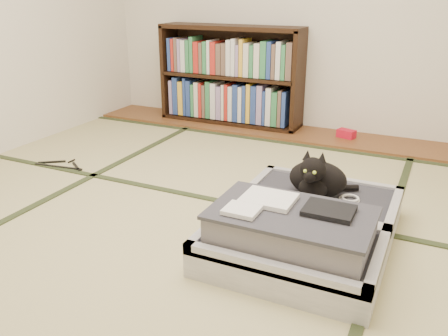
% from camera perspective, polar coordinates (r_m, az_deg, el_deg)
% --- Properties ---
extents(floor, '(4.50, 4.50, 0.00)m').
position_cam_1_polar(floor, '(2.65, -4.26, -7.34)').
color(floor, tan).
rests_on(floor, ground).
extents(wood_strip, '(4.00, 0.50, 0.02)m').
position_cam_1_polar(wood_strip, '(4.37, 8.74, 4.15)').
color(wood_strip, brown).
rests_on(wood_strip, ground).
extents(red_item, '(0.17, 0.13, 0.07)m').
position_cam_1_polar(red_item, '(4.29, 14.50, 4.03)').
color(red_item, red).
rests_on(red_item, wood_strip).
extents(tatami_borders, '(4.00, 4.50, 0.01)m').
position_cam_1_polar(tatami_borders, '(3.04, 0.31, -3.31)').
color(tatami_borders, '#2D381E').
rests_on(tatami_borders, ground).
extents(bookcase, '(1.37, 0.31, 0.92)m').
position_cam_1_polar(bookcase, '(4.57, 0.79, 10.82)').
color(bookcase, black).
rests_on(bookcase, wood_strip).
extents(suitcase, '(0.83, 1.11, 0.33)m').
position_cam_1_polar(suitcase, '(2.46, 9.55, -6.99)').
color(suitcase, silver).
rests_on(suitcase, floor).
extents(cat, '(0.37, 0.37, 0.30)m').
position_cam_1_polar(cat, '(2.65, 11.10, -1.26)').
color(cat, black).
rests_on(cat, suitcase).
extents(cable_coil, '(0.12, 0.12, 0.03)m').
position_cam_1_polar(cable_coil, '(2.68, 14.86, -3.63)').
color(cable_coil, white).
rests_on(cable_coil, suitcase).
extents(hanger, '(0.41, 0.21, 0.01)m').
position_cam_1_polar(hanger, '(3.74, -18.98, 0.29)').
color(hanger, black).
rests_on(hanger, floor).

